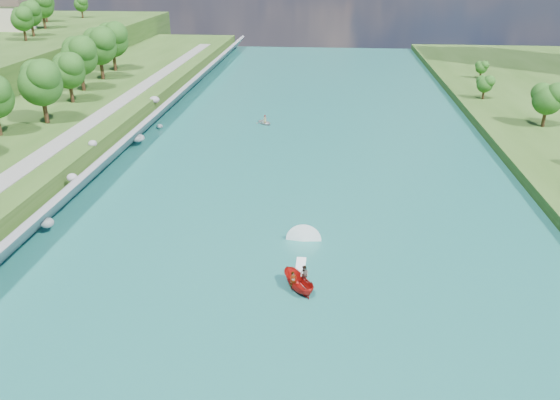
# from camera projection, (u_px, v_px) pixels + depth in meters

# --- Properties ---
(ground) EXTENTS (260.00, 260.00, 0.00)m
(ground) POSITION_uv_depth(u_px,v_px,m) (282.00, 317.00, 43.52)
(ground) COLOR #2D5119
(ground) RESTS_ON ground
(river_water) EXTENTS (55.00, 240.00, 0.10)m
(river_water) POSITION_uv_depth(u_px,v_px,m) (298.00, 210.00, 61.67)
(river_water) COLOR #1B6857
(river_water) RESTS_ON ground
(riprap_bank) EXTENTS (4.52, 236.00, 4.34)m
(riprap_bank) POSITION_uv_depth(u_px,v_px,m) (72.00, 190.00, 62.34)
(riprap_bank) COLOR slate
(riprap_bank) RESTS_ON ground
(riverside_path) EXTENTS (3.00, 200.00, 0.10)m
(riverside_path) POSITION_uv_depth(u_px,v_px,m) (18.00, 172.00, 62.99)
(riverside_path) COLOR gray
(riverside_path) RESTS_ON berm_west
(trees_ridge) EXTENTS (22.98, 67.37, 10.94)m
(trees_ridge) POSITION_uv_depth(u_px,v_px,m) (15.00, 11.00, 132.55)
(trees_ridge) COLOR #204712
(trees_ridge) RESTS_ON ridge_west
(motorboat) EXTENTS (3.60, 18.87, 2.07)m
(motorboat) POSITION_uv_depth(u_px,v_px,m) (300.00, 273.00, 48.06)
(motorboat) COLOR #A9120D
(motorboat) RESTS_ON river_water
(raft) EXTENTS (3.79, 3.94, 1.56)m
(raft) POSITION_uv_depth(u_px,v_px,m) (265.00, 122.00, 92.88)
(raft) COLOR gray
(raft) RESTS_ON river_water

